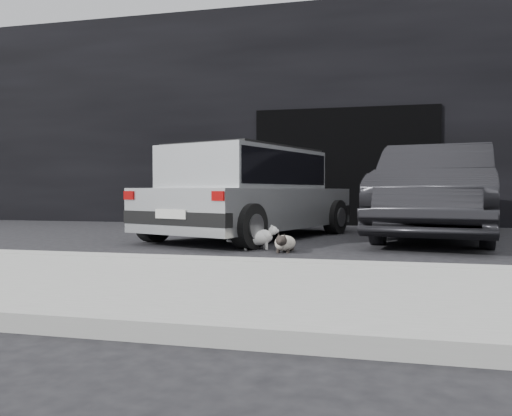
% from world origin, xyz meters
% --- Properties ---
extents(ground, '(80.00, 80.00, 0.00)m').
position_xyz_m(ground, '(0.00, 0.00, 0.00)').
color(ground, black).
rests_on(ground, ground).
extents(building_facade, '(34.00, 4.00, 5.00)m').
position_xyz_m(building_facade, '(1.00, 6.00, 2.50)').
color(building_facade, black).
rests_on(building_facade, ground).
extents(garage_opening, '(4.00, 0.10, 2.60)m').
position_xyz_m(garage_opening, '(1.00, 3.99, 1.30)').
color(garage_opening, black).
rests_on(garage_opening, ground).
extents(curb, '(18.00, 0.25, 0.12)m').
position_xyz_m(curb, '(1.00, -2.60, 0.06)').
color(curb, gray).
rests_on(curb, ground).
extents(sidewalk, '(18.00, 2.20, 0.11)m').
position_xyz_m(sidewalk, '(1.00, -3.80, 0.06)').
color(sidewalk, gray).
rests_on(sidewalk, ground).
extents(silver_hatchback, '(3.01, 4.33, 1.46)m').
position_xyz_m(silver_hatchback, '(-0.36, 0.67, 0.80)').
color(silver_hatchback, silver).
rests_on(silver_hatchback, ground).
extents(second_car, '(2.40, 4.86, 1.53)m').
position_xyz_m(second_car, '(2.60, 1.29, 0.77)').
color(second_car, black).
rests_on(second_car, ground).
extents(cat_siamese, '(0.26, 0.75, 0.26)m').
position_xyz_m(cat_siamese, '(0.52, -1.05, 0.12)').
color(cat_siamese, beige).
rests_on(cat_siamese, ground).
extents(cat_white, '(0.64, 0.42, 0.33)m').
position_xyz_m(cat_white, '(0.12, -0.82, 0.16)').
color(cat_white, silver).
rests_on(cat_white, ground).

